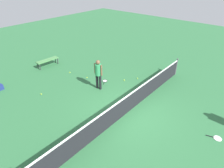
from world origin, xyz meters
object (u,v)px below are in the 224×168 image
tennis_ball_stray_right (41,94)px  courtside_bench (47,61)px  tennis_ball_baseline (124,80)px  player_near_side (98,72)px  tennis_ball_near_player (87,78)px  tennis_ball_by_net (70,73)px  tennis_ball_stray_left (143,86)px  tennis_racket_far_player (217,138)px  tennis_ball_midcourt (137,78)px  tennis_racket_near_player (105,81)px

tennis_ball_stray_right → courtside_bench: bearing=-129.7°
tennis_ball_baseline → player_near_side: bearing=-17.8°
tennis_ball_near_player → tennis_ball_by_net: size_ratio=1.00×
tennis_ball_by_net → tennis_ball_stray_left: 4.76m
player_near_side → tennis_racket_far_player: player_near_side is taller
player_near_side → tennis_racket_far_player: (-0.29, 6.12, -1.00)m
tennis_racket_far_player → tennis_ball_midcourt: bearing=-111.6°
tennis_ball_midcourt → courtside_bench: courtside_bench is taller
tennis_ball_near_player → tennis_ball_stray_right: same height
tennis_ball_near_player → tennis_ball_midcourt: bearing=128.5°
player_near_side → tennis_racket_near_player: 1.32m
tennis_ball_stray_left → tennis_ball_baseline: bearing=-83.0°
tennis_ball_stray_left → tennis_ball_stray_right: bearing=-40.8°
tennis_racket_near_player → tennis_ball_midcourt: size_ratio=8.92×
tennis_racket_near_player → tennis_ball_near_player: tennis_ball_near_player is taller
tennis_racket_near_player → player_near_side: bearing=20.1°
player_near_side → tennis_ball_by_net: size_ratio=25.76×
tennis_ball_near_player → tennis_ball_midcourt: (-1.91, 2.41, 0.00)m
tennis_ball_baseline → courtside_bench: bearing=-71.2°
tennis_racket_near_player → courtside_bench: size_ratio=0.39×
tennis_ball_stray_right → tennis_racket_far_player: bearing=108.8°
player_near_side → tennis_ball_stray_left: bearing=135.5°
tennis_racket_near_player → tennis_ball_baseline: size_ratio=8.92×
tennis_ball_midcourt → tennis_ball_stray_right: bearing=-31.4°
tennis_racket_near_player → tennis_ball_stray_right: bearing=-26.1°
tennis_ball_stray_left → courtside_bench: (1.92, -6.41, 0.38)m
tennis_ball_by_net → tennis_ball_midcourt: same height
tennis_ball_baseline → tennis_ball_stray_right: bearing=-30.7°
tennis_ball_baseline → tennis_ball_stray_right: size_ratio=1.00×
tennis_ball_midcourt → tennis_racket_far_player: bearing=68.4°
courtside_bench → tennis_racket_near_player: bearing=102.2°
player_near_side → tennis_ball_stray_left: (-1.78, 1.75, -0.98)m
tennis_ball_stray_left → tennis_racket_near_player: bearing=-64.5°
tennis_ball_stray_left → player_near_side: bearing=-44.5°
player_near_side → tennis_ball_near_player: bearing=-106.0°
tennis_racket_near_player → courtside_bench: bearing=-77.8°
tennis_racket_far_player → tennis_ball_baseline: tennis_ball_baseline is taller
tennis_ball_near_player → tennis_ball_baseline: bearing=122.7°
player_near_side → tennis_ball_baseline: 1.97m
tennis_racket_far_player → tennis_ball_midcourt: size_ratio=9.20×
tennis_racket_near_player → tennis_racket_far_player: same height
tennis_racket_far_player → courtside_bench: bearing=-87.7°
tennis_ball_stray_right → tennis_ball_midcourt: bearing=148.6°
tennis_racket_far_player → tennis_ball_midcourt: tennis_ball_midcourt is taller
tennis_ball_near_player → tennis_racket_near_player: bearing=110.4°
tennis_ball_near_player → tennis_ball_stray_right: 2.88m
tennis_racket_far_player → tennis_ball_stray_right: bearing=-71.2°
tennis_ball_baseline → tennis_ball_stray_right: (4.07, -2.41, 0.00)m
tennis_ball_stray_right → courtside_bench: courtside_bench is taller
tennis_ball_midcourt → tennis_ball_stray_left: bearing=54.5°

